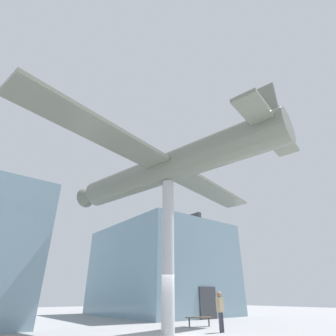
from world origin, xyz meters
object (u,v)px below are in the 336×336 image
plaza_bench (199,318)px  support_pylon_central (168,250)px  visitor_person (220,308)px  suspended_airplane (165,169)px

plaza_bench → support_pylon_central: bearing=-149.6°
support_pylon_central → visitor_person: support_pylon_central is taller
visitor_person → plaza_bench: bearing=-121.8°
visitor_person → support_pylon_central: bearing=-11.4°
plaza_bench → suspended_airplane: bearing=-152.1°
suspended_airplane → plaza_bench: suspended_airplane is taller
support_pylon_central → suspended_airplane: suspended_airplane is taller
suspended_airplane → support_pylon_central: bearing=-90.0°
support_pylon_central → visitor_person: 4.18m
support_pylon_central → suspended_airplane: (-0.05, 0.23, 4.44)m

